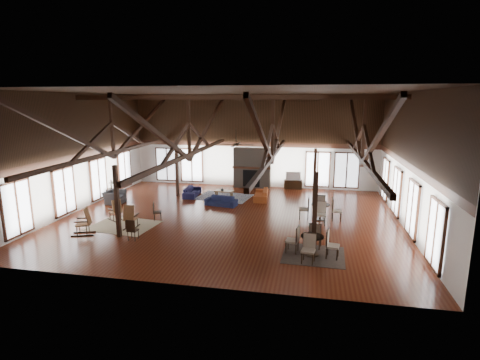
% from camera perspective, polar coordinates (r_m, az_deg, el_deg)
% --- Properties ---
extents(floor, '(16.00, 16.00, 0.00)m').
position_cam_1_polar(floor, '(18.42, -1.48, -5.70)').
color(floor, '#592512').
rests_on(floor, ground).
extents(ceiling, '(16.00, 14.00, 0.02)m').
position_cam_1_polar(ceiling, '(17.56, -1.59, 13.30)').
color(ceiling, black).
rests_on(ceiling, wall_back).
extents(wall_back, '(16.00, 0.02, 6.00)m').
position_cam_1_polar(wall_back, '(24.57, 2.01, 5.91)').
color(wall_back, white).
rests_on(wall_back, floor).
extents(wall_front, '(16.00, 0.02, 6.00)m').
position_cam_1_polar(wall_front, '(11.13, -9.35, -1.65)').
color(wall_front, white).
rests_on(wall_front, floor).
extents(wall_left, '(0.02, 14.00, 6.00)m').
position_cam_1_polar(wall_left, '(20.97, -23.45, 3.88)').
color(wall_left, white).
rests_on(wall_left, floor).
extents(wall_right, '(0.02, 14.00, 6.00)m').
position_cam_1_polar(wall_right, '(17.83, 24.47, 2.53)').
color(wall_right, white).
rests_on(wall_right, floor).
extents(roof_truss, '(15.60, 14.07, 3.14)m').
position_cam_1_polar(roof_truss, '(17.62, -1.55, 6.88)').
color(roof_truss, black).
rests_on(roof_truss, wall_back).
extents(post_grid, '(8.16, 7.16, 3.05)m').
position_cam_1_polar(post_grid, '(18.02, -1.51, -1.08)').
color(post_grid, black).
rests_on(post_grid, floor).
extents(fireplace, '(2.50, 0.69, 2.60)m').
position_cam_1_polar(fireplace, '(24.49, 1.86, 1.85)').
color(fireplace, '#6B5F51').
rests_on(fireplace, floor).
extents(ceiling_fan, '(1.60, 1.60, 0.75)m').
position_cam_1_polar(ceiling_fan, '(16.58, -0.60, 5.53)').
color(ceiling_fan, black).
rests_on(ceiling_fan, roof_truss).
extents(sofa_navy_front, '(1.82, 0.96, 0.50)m').
position_cam_1_polar(sofa_navy_front, '(20.41, -2.91, -3.21)').
color(sofa_navy_front, '#161C3E').
rests_on(sofa_navy_front, floor).
extents(sofa_navy_left, '(1.87, 0.82, 0.53)m').
position_cam_1_polar(sofa_navy_left, '(22.62, -7.31, -1.74)').
color(sofa_navy_left, '#17163D').
rests_on(sofa_navy_left, floor).
extents(sofa_orange, '(1.99, 0.91, 0.57)m').
position_cam_1_polar(sofa_orange, '(21.70, 3.21, -2.20)').
color(sofa_orange, '#99441D').
rests_on(sofa_orange, floor).
extents(coffee_table, '(1.15, 0.69, 0.42)m').
position_cam_1_polar(coffee_table, '(22.04, -2.45, -1.77)').
color(coffee_table, brown).
rests_on(coffee_table, floor).
extents(vase, '(0.25, 0.25, 0.20)m').
position_cam_1_polar(vase, '(21.95, -2.73, -1.41)').
color(vase, '#B2B2B2').
rests_on(vase, coffee_table).
extents(armchair, '(1.09, 0.96, 0.70)m').
position_cam_1_polar(armchair, '(21.95, -18.57, -2.48)').
color(armchair, '#252527').
rests_on(armchair, floor).
extents(side_table_lamp, '(0.47, 0.47, 1.20)m').
position_cam_1_polar(side_table_lamp, '(22.85, -18.97, -1.69)').
color(side_table_lamp, black).
rests_on(side_table_lamp, floor).
extents(rocking_chair_a, '(0.91, 0.79, 1.04)m').
position_cam_1_polar(rocking_chair_a, '(18.75, -18.36, -4.45)').
color(rocking_chair_a, brown).
rests_on(rocking_chair_a, floor).
extents(rocking_chair_b, '(0.52, 0.89, 1.11)m').
position_cam_1_polar(rocking_chair_b, '(17.38, -16.40, -5.49)').
color(rocking_chair_b, brown).
rests_on(rocking_chair_b, floor).
extents(rocking_chair_c, '(1.03, 0.77, 1.18)m').
position_cam_1_polar(rocking_chair_c, '(17.29, -22.53, -5.91)').
color(rocking_chair_c, brown).
rests_on(rocking_chair_c, floor).
extents(side_chair_a, '(0.48, 0.48, 0.88)m').
position_cam_1_polar(side_chair_a, '(18.26, -12.75, -4.48)').
color(side_chair_a, black).
rests_on(side_chair_a, floor).
extents(side_chair_b, '(0.38, 0.38, 0.90)m').
position_cam_1_polar(side_chair_b, '(15.92, -16.17, -7.09)').
color(side_chair_b, black).
rests_on(side_chair_b, floor).
extents(cafe_table_near, '(2.02, 2.02, 1.03)m').
position_cam_1_polar(cafe_table_near, '(14.18, 10.93, -9.23)').
color(cafe_table_near, black).
rests_on(cafe_table_near, floor).
extents(cafe_table_far, '(2.03, 2.03, 1.06)m').
position_cam_1_polar(cafe_table_far, '(18.33, 12.14, -4.33)').
color(cafe_table_far, black).
rests_on(cafe_table_far, floor).
extents(cup_near, '(0.15, 0.15, 0.11)m').
position_cam_1_polar(cup_near, '(13.99, 10.90, -8.30)').
color(cup_near, '#B2B2B2').
rests_on(cup_near, cafe_table_near).
extents(cup_far, '(0.15, 0.15, 0.09)m').
position_cam_1_polar(cup_far, '(18.22, 12.14, -3.51)').
color(cup_far, '#B2B2B2').
rests_on(cup_far, cafe_table_far).
extents(tv_console, '(1.14, 0.43, 0.57)m').
position_cam_1_polar(tv_console, '(24.49, 8.08, -0.66)').
color(tv_console, black).
rests_on(tv_console, floor).
extents(television, '(0.95, 0.19, 0.55)m').
position_cam_1_polar(television, '(24.38, 8.10, 0.62)').
color(television, '#B2B2B2').
rests_on(television, tv_console).
extents(rug_tan, '(3.06, 2.53, 0.01)m').
position_cam_1_polar(rug_tan, '(18.04, -17.33, -6.63)').
color(rug_tan, tan).
rests_on(rug_tan, floor).
extents(rug_navy, '(3.35, 2.72, 0.01)m').
position_cam_1_polar(rug_navy, '(22.24, -2.42, -2.59)').
color(rug_navy, '#192346').
rests_on(rug_navy, floor).
extents(rug_dark, '(2.31, 2.11, 0.01)m').
position_cam_1_polar(rug_dark, '(14.38, 11.13, -11.13)').
color(rug_dark, black).
rests_on(rug_dark, floor).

